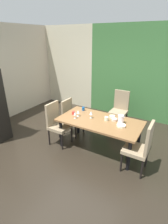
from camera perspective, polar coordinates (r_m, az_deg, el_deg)
name	(u,v)px	position (r m, az deg, el deg)	size (l,w,h in m)	color
ground_plane	(62,154)	(4.01, -7.11, -13.31)	(5.41, 5.56, 0.02)	black
back_panel_interior	(68,67)	(6.52, -5.21, 14.41)	(1.98, 0.10, 2.74)	beige
garden_window_panel	(145,75)	(5.43, 19.28, 11.44)	(3.43, 0.10, 2.74)	#3D723A
dining_table	(100,124)	(3.83, 5.16, -3.80)	(1.79, 0.93, 0.71)	brown
chair_right_near	(141,146)	(3.38, 18.15, -10.56)	(0.44, 0.44, 1.03)	#9C8767
chair_left_far	(71,115)	(4.54, -4.29, -0.96)	(0.45, 0.44, 0.91)	#9C8767
chair_left_near	(57,122)	(4.13, -8.85, -3.29)	(0.45, 0.44, 1.00)	#9C8767
chair_head_far	(120,108)	(4.97, 11.57, 1.36)	(0.44, 0.44, 1.03)	#9C8767
wine_glass_west	(78,112)	(3.94, -1.93, 0.03)	(0.07, 0.07, 0.14)	silver
wine_glass_front	(91,113)	(3.84, 2.31, -0.32)	(0.07, 0.07, 0.17)	silver
wine_glass_left	(75,114)	(3.83, -2.94, -0.52)	(0.07, 0.07, 0.16)	silver
serving_bowl_center	(112,117)	(3.94, 9.17, -1.52)	(0.13, 0.13, 0.05)	silver
serving_bowl_near_window	(121,126)	(3.60, 12.03, -4.35)	(0.18, 0.18, 0.04)	white
serving_bowl_east	(114,120)	(3.81, 9.84, -2.44)	(0.12, 0.12, 0.05)	beige
cup_near_shelf	(83,109)	(4.27, -0.24, 1.06)	(0.07, 0.07, 0.09)	#154F93
cup_north	(106,119)	(3.79, 7.34, -2.17)	(0.08, 0.08, 0.08)	silver
cup_corner	(74,113)	(4.07, -3.42, -0.28)	(0.08, 0.08, 0.07)	red
pitcher_south	(121,119)	(3.70, 11.94, -2.30)	(0.14, 0.12, 0.18)	silver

